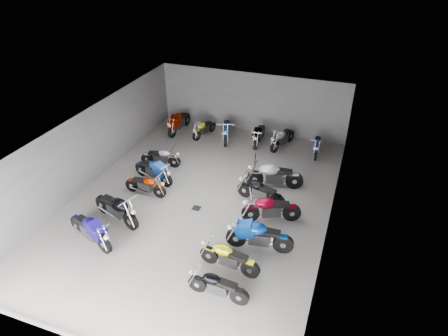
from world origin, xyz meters
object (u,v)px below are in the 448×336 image
Objects in this scene: motorcycle_left_c at (116,208)px; motorcycle_left_d at (146,185)px; motorcycle_back_b at (204,128)px; motorcycle_left_f at (161,157)px; motorcycle_back_c at (226,130)px; motorcycle_right_e at (260,191)px; motorcycle_right_f at (274,175)px; motorcycle_left_e at (154,171)px; motorcycle_right_c at (259,236)px; drain_grate at (196,208)px; motorcycle_right_a at (217,286)px; motorcycle_left_b at (90,230)px; motorcycle_right_d at (271,209)px; motorcycle_back_e at (282,138)px; motorcycle_right_b at (229,257)px; motorcycle_back_a at (179,122)px; motorcycle_back_d at (259,134)px; motorcycle_back_f at (317,146)px.

motorcycle_left_d is at bearing -165.95° from motorcycle_left_c.
motorcycle_back_b is (0.19, 5.78, -0.00)m from motorcycle_left_d.
motorcycle_back_c is at bearing 143.75° from motorcycle_left_f.
motorcycle_right_e is 1.28m from motorcycle_right_f.
motorcycle_right_c reaches higher than motorcycle_left_e.
motorcycle_left_d is 0.86× the size of motorcycle_back_c.
drain_grate is 0.17× the size of motorcycle_right_a.
motorcycle_left_b reaches higher than motorcycle_left_d.
motorcycle_right_c reaches higher than motorcycle_right_d.
motorcycle_back_e is (-0.22, 4.93, 0.00)m from motorcycle_right_e.
motorcycle_right_b is at bearing 37.10° from motorcycle_left_f.
motorcycle_left_b is 9.21m from motorcycle_back_c.
drain_grate is at bearing 32.64° from motorcycle_right_a.
drain_grate is 0.16× the size of motorcycle_back_e.
motorcycle_right_b is (5.08, -5.12, 0.04)m from motorcycle_left_f.
motorcycle_left_c reaches higher than motorcycle_right_a.
motorcycle_left_e is (-0.04, 2.92, -0.05)m from motorcycle_left_c.
motorcycle_right_b is 10.48m from motorcycle_back_a.
motorcycle_back_d is at bearing 7.09° from motorcycle_right_c.
motorcycle_left_f is at bearing 90.03° from motorcycle_right_e.
motorcycle_left_e reaches higher than motorcycle_right_a.
motorcycle_right_a is at bearing -170.63° from motorcycle_right_b.
motorcycle_left_c is at bearing 116.80° from motorcycle_right_f.
motorcycle_back_c reaches higher than motorcycle_back_d.
motorcycle_back_e is at bearing -12.44° from motorcycle_right_d.
motorcycle_right_f is at bearing 82.69° from motorcycle_left_f.
motorcycle_right_d reaches higher than motorcycle_left_f.
motorcycle_left_c is 1.20× the size of motorcycle_left_f.
motorcycle_back_a is at bearing -150.31° from motorcycle_left_e.
motorcycle_left_f is (-0.34, 4.18, -0.11)m from motorcycle_left_c.
motorcycle_left_c is at bearing -145.42° from drain_grate.
motorcycle_back_a reaches higher than drain_grate.
motorcycle_left_d is 5.99m from motorcycle_back_a.
motorcycle_back_c is at bearing 18.83° from motorcycle_right_c.
motorcycle_right_d reaches higher than motorcycle_back_f.
motorcycle_right_b is 0.96× the size of motorcycle_back_c.
motorcycle_left_b is 10.34m from motorcycle_back_e.
motorcycle_back_b is (0.35, 7.68, -0.12)m from motorcycle_left_c.
motorcycle_left_b is 1.20× the size of motorcycle_back_b.
motorcycle_right_c is (5.55, 1.66, 0.01)m from motorcycle_left_b.
motorcycle_right_b is 0.90× the size of motorcycle_right_c.
motorcycle_back_c is (-3.80, 7.39, -0.02)m from motorcycle_right_c.
motorcycle_left_b is 1.06× the size of motorcycle_back_e.
motorcycle_left_b is 0.97× the size of motorcycle_left_c.
motorcycle_back_d is at bearing 10.02° from motorcycle_right_a.
motorcycle_right_a is 10.34m from motorcycle_back_c.
motorcycle_back_d is at bearing 154.14° from motorcycle_left_d.
motorcycle_right_b is 8.94m from motorcycle_back_d.
motorcycle_back_c is (-3.16, 8.64, 0.04)m from motorcycle_right_b.
motorcycle_left_c is 5.55m from motorcycle_right_e.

